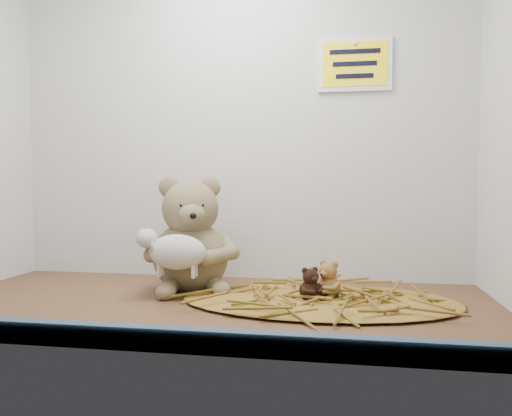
% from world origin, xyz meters
% --- Properties ---
extents(alcove_shell, '(1.20, 0.60, 0.90)m').
position_xyz_m(alcove_shell, '(0.00, 0.09, 0.45)').
color(alcove_shell, '#482E18').
rests_on(alcove_shell, ground).
extents(front_rail, '(1.19, 0.02, 0.04)m').
position_xyz_m(front_rail, '(0.00, -0.29, 0.02)').
color(front_rail, '#314C5E').
rests_on(front_rail, shelf_floor).
extents(straw_bed, '(0.59, 0.34, 0.01)m').
position_xyz_m(straw_bed, '(0.23, 0.05, 0.01)').
color(straw_bed, olive).
rests_on(straw_bed, shelf_floor).
extents(main_teddy, '(0.28, 0.29, 0.27)m').
position_xyz_m(main_teddy, '(-0.08, 0.13, 0.13)').
color(main_teddy, '#877A53').
rests_on(main_teddy, shelf_floor).
extents(toy_lamb, '(0.17, 0.10, 0.11)m').
position_xyz_m(toy_lamb, '(-0.08, 0.04, 0.10)').
color(toy_lamb, beige).
rests_on(toy_lamb, main_teddy).
extents(mini_teddy_tan, '(0.09, 0.09, 0.08)m').
position_xyz_m(mini_teddy_tan, '(0.24, 0.07, 0.05)').
color(mini_teddy_tan, '#9C6733').
rests_on(mini_teddy_tan, straw_bed).
extents(mini_teddy_brown, '(0.08, 0.08, 0.07)m').
position_xyz_m(mini_teddy_brown, '(0.21, 0.04, 0.05)').
color(mini_teddy_brown, black).
rests_on(mini_teddy_brown, straw_bed).
extents(wall_sign, '(0.16, 0.01, 0.11)m').
position_xyz_m(wall_sign, '(0.30, 0.29, 0.55)').
color(wall_sign, yellow).
rests_on(wall_sign, back_wall).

